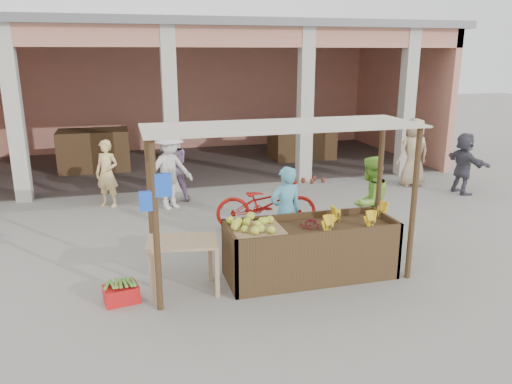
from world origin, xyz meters
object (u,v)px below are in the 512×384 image
object	(u,v)px
fruit_stall	(310,252)
side_table	(182,249)
vendor_green	(370,200)
vendor_blue	(286,209)
motorcycle	(266,203)
red_crate	(121,294)

from	to	relation	value
fruit_stall	side_table	xyz separation A→B (m)	(-1.97, -0.01, 0.26)
vendor_green	vendor_blue	bearing A→B (deg)	-28.25
vendor_green	motorcycle	bearing A→B (deg)	-71.85
side_table	motorcycle	world-z (taller)	motorcycle
red_crate	vendor_green	distance (m)	4.48
vendor_blue	red_crate	bearing A→B (deg)	11.89
fruit_stall	red_crate	distance (m)	2.87
motorcycle	vendor_green	bearing A→B (deg)	-122.24
fruit_stall	vendor_green	size ratio (longest dim) A/B	1.49
side_table	vendor_blue	world-z (taller)	vendor_blue
side_table	vendor_green	size ratio (longest dim) A/B	0.62
side_table	vendor_green	distance (m)	3.54
vendor_blue	motorcycle	bearing A→B (deg)	-100.61
fruit_stall	motorcycle	xyz separation A→B (m)	(-0.04, 2.27, 0.14)
side_table	red_crate	world-z (taller)	side_table
red_crate	fruit_stall	bearing A→B (deg)	-9.21
motorcycle	fruit_stall	bearing A→B (deg)	-168.28
red_crate	vendor_green	size ratio (longest dim) A/B	0.27
fruit_stall	vendor_green	xyz separation A→B (m)	(1.45, 0.89, 0.47)
side_table	vendor_green	world-z (taller)	vendor_green
vendor_green	motorcycle	world-z (taller)	vendor_green
red_crate	vendor_blue	xyz separation A→B (m)	(2.74, 0.96, 0.72)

